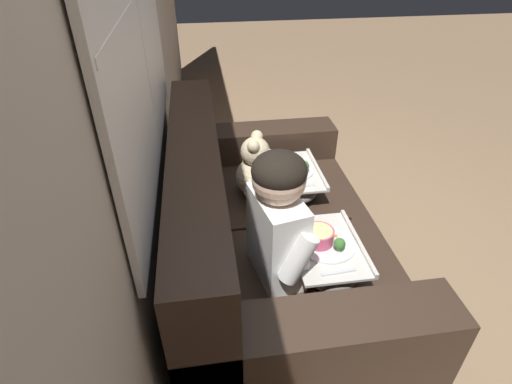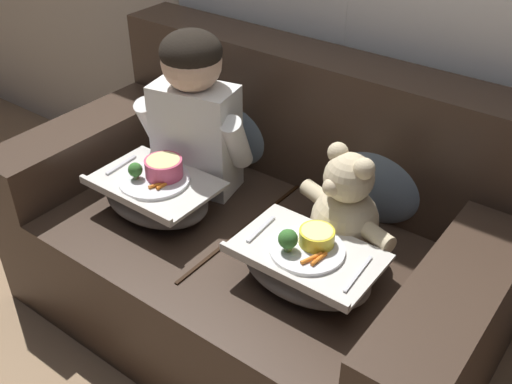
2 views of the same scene
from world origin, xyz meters
The scene contains 9 objects.
ground_plane centered at (0.00, 0.00, 0.00)m, with size 14.00×14.00×0.00m, color #8E7051.
wall_back_with_window centered at (0.00, 0.57, 1.31)m, with size 8.00×0.08×2.60m.
couch centered at (0.00, 0.07, 0.33)m, with size 1.67×0.99×0.93m.
throw_pillow_behind_child centered at (-0.31, 0.31, 0.62)m, with size 0.37×0.18×0.38m.
throw_pillow_behind_teddy centered at (0.31, 0.31, 0.62)m, with size 0.38×0.18×0.39m.
child_figure centered at (-0.31, 0.07, 0.77)m, with size 0.44×0.24×0.59m.
teddy_bear centered at (0.31, 0.07, 0.60)m, with size 0.38×0.28×0.36m.
lap_tray_child centered at (-0.31, -0.15, 0.52)m, with size 0.42×0.30×0.20m.
lap_tray_teddy centered at (0.31, -0.15, 0.52)m, with size 0.43×0.28×0.21m.
Camera 1 is at (-1.53, 0.34, 1.73)m, focal length 28.00 mm.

